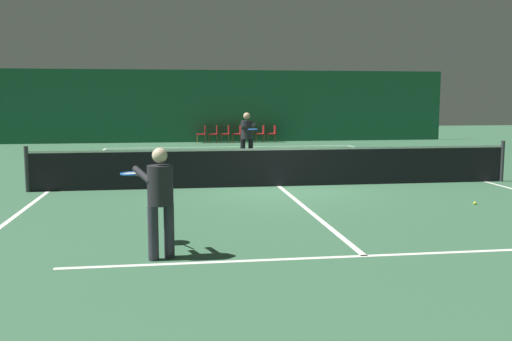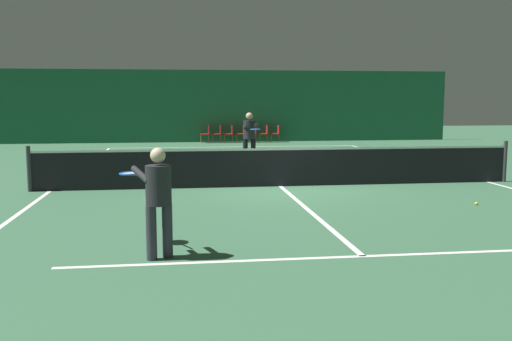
{
  "view_description": "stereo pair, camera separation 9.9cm",
  "coord_description": "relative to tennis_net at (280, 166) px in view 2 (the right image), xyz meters",
  "views": [
    {
      "loc": [
        -2.59,
        -13.74,
        2.15
      ],
      "look_at": [
        -1.11,
        -3.62,
        0.86
      ],
      "focal_mm": 40.0,
      "sensor_mm": 36.0,
      "label": 1
    },
    {
      "loc": [
        -2.49,
        -13.75,
        2.15
      ],
      "look_at": [
        -1.11,
        -3.62,
        0.86
      ],
      "focal_mm": 40.0,
      "sensor_mm": 36.0,
      "label": 2
    }
  ],
  "objects": [
    {
      "name": "ground_plane",
      "position": [
        0.0,
        0.0,
        -0.51
      ],
      "size": [
        60.0,
        60.0,
        0.0
      ],
      "primitive_type": "plane",
      "color": "#386647"
    },
    {
      "name": "courtside_chair_6",
      "position": [
        2.39,
        14.48,
        -0.03
      ],
      "size": [
        0.44,
        0.44,
        0.84
      ],
      "rotation": [
        0.0,
        0.0,
        -1.57
      ],
      "color": "brown",
      "rests_on": "ground"
    },
    {
      "name": "court_line_sideline_right",
      "position": [
        5.5,
        0.0,
        -0.51
      ],
      "size": [
        0.1,
        23.8,
        0.0
      ],
      "color": "white",
      "rests_on": "ground"
    },
    {
      "name": "court_line_service_near",
      "position": [
        0.0,
        -6.4,
        -0.51
      ],
      "size": [
        8.25,
        0.1,
        0.0
      ],
      "color": "white",
      "rests_on": "ground"
    },
    {
      "name": "court_line_centre",
      "position": [
        0.0,
        0.0,
        -0.51
      ],
      "size": [
        0.1,
        12.8,
        0.0
      ],
      "color": "white",
      "rests_on": "ground"
    },
    {
      "name": "court_line_sideline_left",
      "position": [
        -5.5,
        0.0,
        -0.51
      ],
      "size": [
        0.1,
        23.8,
        0.0
      ],
      "color": "white",
      "rests_on": "ground"
    },
    {
      "name": "courtside_chair_5",
      "position": [
        1.81,
        14.48,
        -0.03
      ],
      "size": [
        0.44,
        0.44,
        0.84
      ],
      "rotation": [
        0.0,
        0.0,
        -1.57
      ],
      "color": "brown",
      "rests_on": "ground"
    },
    {
      "name": "courtside_chair_4",
      "position": [
        1.22,
        14.48,
        -0.03
      ],
      "size": [
        0.44,
        0.44,
        0.84
      ],
      "rotation": [
        0.0,
        0.0,
        -1.57
      ],
      "color": "brown",
      "rests_on": "ground"
    },
    {
      "name": "court_line_baseline_far",
      "position": [
        0.0,
        11.9,
        -0.51
      ],
      "size": [
        11.0,
        0.1,
        0.0
      ],
      "color": "white",
      "rests_on": "ground"
    },
    {
      "name": "tennis_ball",
      "position": [
        3.51,
        -3.04,
        -0.48
      ],
      "size": [
        0.07,
        0.07,
        0.07
      ],
      "color": "#D1DB33",
      "rests_on": "ground"
    },
    {
      "name": "courtside_chair_2",
      "position": [
        0.06,
        14.48,
        -0.03
      ],
      "size": [
        0.44,
        0.44,
        0.84
      ],
      "rotation": [
        0.0,
        0.0,
        -1.57
      ],
      "color": "brown",
      "rests_on": "ground"
    },
    {
      "name": "courtside_chair_0",
      "position": [
        -1.11,
        14.48,
        -0.03
      ],
      "size": [
        0.44,
        0.44,
        0.84
      ],
      "rotation": [
        0.0,
        0.0,
        -1.57
      ],
      "color": "brown",
      "rests_on": "ground"
    },
    {
      "name": "player_near",
      "position": [
        -2.79,
        -6.08,
        0.37
      ],
      "size": [
        0.89,
        1.29,
        1.51
      ],
      "rotation": [
        0.0,
        0.0,
        2.05
      ],
      "color": "#2D2D38",
      "rests_on": "ground"
    },
    {
      "name": "courtside_chair_1",
      "position": [
        -0.53,
        14.48,
        -0.03
      ],
      "size": [
        0.44,
        0.44,
        0.84
      ],
      "rotation": [
        0.0,
        0.0,
        -1.57
      ],
      "color": "brown",
      "rests_on": "ground"
    },
    {
      "name": "court_line_service_far",
      "position": [
        0.0,
        6.4,
        -0.51
      ],
      "size": [
        8.25,
        0.1,
        0.0
      ],
      "color": "white",
      "rests_on": "ground"
    },
    {
      "name": "courtside_chair_3",
      "position": [
        0.64,
        14.48,
        -0.03
      ],
      "size": [
        0.44,
        0.44,
        0.84
      ],
      "rotation": [
        0.0,
        0.0,
        -1.57
      ],
      "color": "brown",
      "rests_on": "ground"
    },
    {
      "name": "player_far",
      "position": [
        -0.15,
        4.97,
        0.48
      ],
      "size": [
        0.46,
        1.39,
        1.71
      ],
      "rotation": [
        0.0,
        0.0,
        -1.51
      ],
      "color": "black",
      "rests_on": "ground"
    },
    {
      "name": "tennis_net",
      "position": [
        0.0,
        0.0,
        0.0
      ],
      "size": [
        12.0,
        0.1,
        1.07
      ],
      "color": "black",
      "rests_on": "ground"
    },
    {
      "name": "backdrop_curtain",
      "position": [
        0.0,
        15.03,
        1.28
      ],
      "size": [
        23.0,
        0.12,
        3.59
      ],
      "color": "#1E5B3D",
      "rests_on": "ground"
    }
  ]
}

